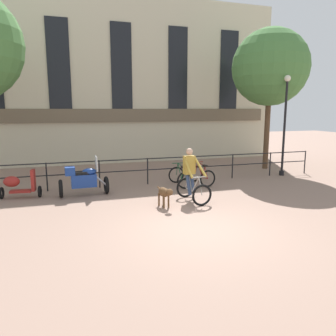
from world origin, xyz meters
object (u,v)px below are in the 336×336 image
Objects in this scene: dog at (165,193)px; parked_bicycle_near_lamp at (181,177)px; parked_bicycle_mid_left at (201,175)px; street_lamp at (285,120)px; cyclist_with_bike at (192,178)px; parked_motorcycle at (83,180)px; parked_scooter at (19,185)px.

parked_bicycle_near_lamp reaches higher than dog.
parked_bicycle_near_lamp is at bearing -4.52° from parked_bicycle_mid_left.
cyclist_with_bike is at bearing -154.17° from street_lamp.
parked_bicycle_near_lamp is 5.48m from street_lamp.
parked_motorcycle is 1.44× the size of parked_bicycle_mid_left.
cyclist_with_bike reaches higher than dog.
parked_bicycle_mid_left is (1.23, 2.05, -0.41)m from cyclist_with_bike.
dog is at bearing -112.13° from parked_scooter.
dog is at bearing 60.62° from parked_bicycle_near_lamp.
dog is 3.39m from parked_bicycle_mid_left.
parked_bicycle_near_lamp is (3.68, 0.38, -0.20)m from parked_motorcycle.
cyclist_with_bike is 6.23m from street_lamp.
parked_motorcycle is 3.71m from parked_bicycle_near_lamp.
parked_motorcycle is at bearing 125.23° from dog.
cyclist_with_bike is 1.47× the size of parked_bicycle_mid_left.
parked_bicycle_near_lamp is at bearing -173.64° from street_lamp.
dog is at bearing -135.52° from parked_motorcycle.
street_lamp is (5.40, 2.61, 1.69)m from cyclist_with_bike.
parked_motorcycle is (-3.31, 1.67, -0.20)m from cyclist_with_bike.
street_lamp reaches higher than parked_scooter.
parked_bicycle_mid_left is at bearing 36.15° from dog.
street_lamp is at bearing 19.21° from cyclist_with_bike.
street_lamp is at bearing -86.23° from parked_motorcycle.
street_lamp is (5.03, 0.56, 2.10)m from parked_bicycle_near_lamp.
parked_scooter reaches higher than parked_bicycle_mid_left.
dog is 4.98m from parked_scooter.
cyclist_with_bike is at bearing -103.04° from parked_scooter.
dog is at bearing -154.53° from street_lamp.
dog is 7.41m from street_lamp.
street_lamp is at bearing -173.68° from parked_bicycle_near_lamp.
cyclist_with_bike is 1.88× the size of dog.
parked_motorcycle is 0.38× the size of street_lamp.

